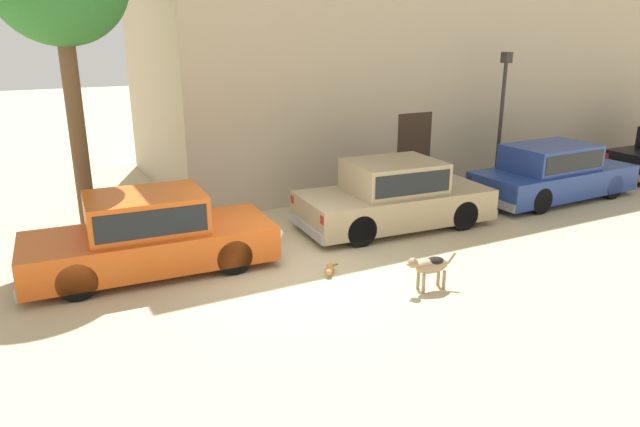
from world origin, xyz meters
TOP-DOWN VIEW (x-y plane):
  - ground_plane at (0.00, 0.00)m, footprint 80.00×80.00m
  - parked_sedan_nearest at (-2.30, 1.09)m, footprint 4.61×1.98m
  - parked_sedan_second at (3.06, 1.12)m, footprint 4.50×2.12m
  - parked_sedan_third at (7.96, 1.07)m, footprint 4.69×1.83m
  - apartment_block at (8.11, 6.85)m, footprint 17.96×6.48m
  - stray_dog_spotted at (1.68, -1.94)m, footprint 0.99×0.28m
  - stray_cat at (0.52, -0.54)m, footprint 0.49×0.54m
  - street_lamp at (7.52, 2.60)m, footprint 0.22×0.22m

SIDE VIEW (x-z plane):
  - ground_plane at x=0.00m, z-range 0.00..0.00m
  - stray_cat at x=0.52m, z-range -0.01..0.16m
  - stray_dog_spotted at x=1.68m, z-range 0.11..0.77m
  - parked_sedan_nearest at x=-2.30m, z-range -0.01..1.45m
  - parked_sedan_third at x=7.96m, z-range 0.00..1.45m
  - parked_sedan_second at x=3.06m, z-range -0.01..1.48m
  - street_lamp at x=7.52m, z-range 0.53..4.21m
  - apartment_block at x=8.11m, z-range 0.00..8.66m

